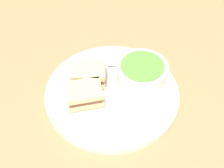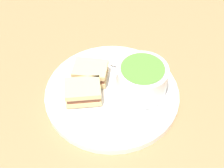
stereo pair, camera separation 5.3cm
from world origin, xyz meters
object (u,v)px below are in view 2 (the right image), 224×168
(spoon, at_px, (118,63))
(soup_bowl, at_px, (142,80))
(sandwich_half_near, at_px, (90,72))
(sandwich_half_far, at_px, (83,92))

(spoon, bearing_deg, soup_bowl, 136.24)
(spoon, distance_m, sandwich_half_near, 0.08)
(soup_bowl, distance_m, sandwich_half_near, 0.12)
(spoon, distance_m, sandwich_half_far, 0.13)
(soup_bowl, bearing_deg, sandwich_half_far, -171.24)
(soup_bowl, xyz_separation_m, sandwich_half_near, (-0.11, 0.04, -0.02))
(soup_bowl, height_order, sandwich_half_near, soup_bowl)
(soup_bowl, bearing_deg, sandwich_half_near, 161.05)
(soup_bowl, height_order, sandwich_half_far, soup_bowl)
(soup_bowl, xyz_separation_m, spoon, (-0.05, 0.09, -0.03))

